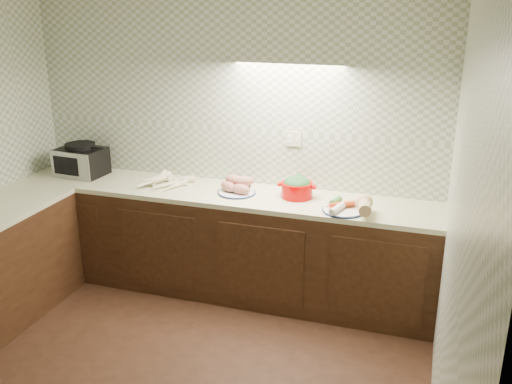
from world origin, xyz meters
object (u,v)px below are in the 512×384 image
(sweet_potato_plate, at_px, (237,187))
(onion_bowl, at_px, (242,184))
(parsnip_pile, at_px, (168,180))
(toaster_oven, at_px, (81,160))
(veg_plate, at_px, (353,205))
(dutch_oven, at_px, (297,187))

(sweet_potato_plate, bearing_deg, onion_bowl, 89.59)
(parsnip_pile, xyz_separation_m, sweet_potato_plate, (0.65, -0.05, 0.02))
(toaster_oven, distance_m, veg_plate, 2.48)
(toaster_oven, distance_m, onion_bowl, 1.51)
(toaster_oven, relative_size, onion_bowl, 2.96)
(parsnip_pile, bearing_deg, sweet_potato_plate, -4.09)
(parsnip_pile, distance_m, sweet_potato_plate, 0.66)
(dutch_oven, bearing_deg, veg_plate, -21.90)
(veg_plate, bearing_deg, dutch_oven, 159.00)
(dutch_oven, bearing_deg, toaster_oven, 179.47)
(toaster_oven, xyz_separation_m, veg_plate, (2.48, -0.17, -0.08))
(onion_bowl, distance_m, veg_plate, 1.00)
(veg_plate, bearing_deg, toaster_oven, 176.04)
(toaster_oven, xyz_separation_m, sweet_potato_plate, (1.50, -0.04, -0.08))
(parsnip_pile, relative_size, onion_bowl, 2.95)
(onion_bowl, bearing_deg, parsnip_pile, -174.23)
(sweet_potato_plate, xyz_separation_m, veg_plate, (0.97, -0.13, -0.00))
(onion_bowl, bearing_deg, sweet_potato_plate, -90.41)
(parsnip_pile, relative_size, sweet_potato_plate, 1.35)
(toaster_oven, xyz_separation_m, onion_bowl, (1.50, 0.08, -0.09))
(parsnip_pile, height_order, sweet_potato_plate, sweet_potato_plate)
(sweet_potato_plate, distance_m, dutch_oven, 0.50)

